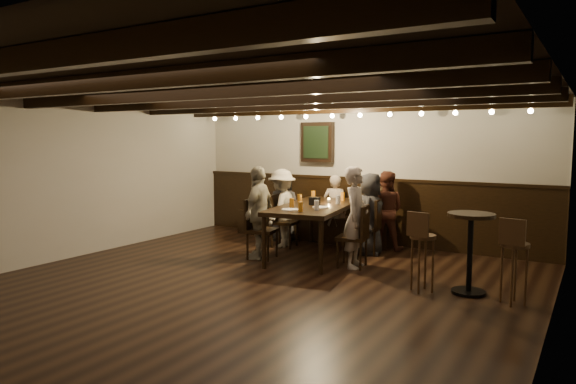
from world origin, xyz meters
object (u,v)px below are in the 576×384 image
Objects in this scene: chair_right_far at (353,248)px; high_top_table at (470,241)px; person_left_near at (282,208)px; person_right_near at (370,214)px; chair_left_far at (261,240)px; person_bench_right at (385,210)px; dining_table at (316,209)px; bar_stool_right at (514,272)px; bar_stool_left at (422,262)px; person_left_far at (259,212)px; person_bench_centre at (335,209)px; person_bench_left at (284,206)px; person_right_far at (356,217)px; chair_right_near at (368,237)px; chair_left_near at (284,231)px.

chair_right_far is 0.92× the size of high_top_table.
person_left_near reaches higher than person_right_near.
person_bench_right is (1.37, 1.60, 0.37)m from chair_left_far.
chair_left_far is (-0.63, -0.56, -0.46)m from dining_table.
chair_left_far is at bearing 1.96° from person_left_near.
bar_stool_right is (3.78, -1.24, -0.30)m from person_left_near.
dining_table is 0.88m from person_left_near.
chair_left_far is 3.62m from bar_stool_right.
person_left_near is at bearing 90.00° from person_right_near.
person_bench_right is 1.33× the size of bar_stool_left.
person_left_far reaches higher than bar_stool_left.
person_left_near is 3.08m from bar_stool_left.
person_bench_right is (0.91, 0.00, 0.04)m from person_bench_centre.
chair_right_far is at bearing 140.17° from person_bench_left.
bar_stool_left is 1.00× the size of bar_stool_right.
person_bench_centre is at bearing 26.57° from person_right_far.
person_right_far is at bearing -177.99° from chair_right_near.
chair_left_near is 3.44m from high_top_table.
chair_right_far is 1.77m from person_left_near.
person_left_far is (-0.49, -1.60, 0.10)m from person_bench_centre.
bar_stool_left is (1.30, -1.54, -0.28)m from person_right_near.
person_bench_centre is at bearing 90.00° from dining_table.
person_left_far reaches higher than person_right_near.
chair_left_near is 1.44m from chair_right_near.
person_bench_centre is (0.46, 1.60, 0.32)m from chair_left_far.
dining_table is 2.34× the size of bar_stool_right.
bar_stool_left reaches higher than chair_right_far.
dining_table is 0.87m from person_right_far.
chair_right_far is 0.63× the size of person_left_far.
person_bench_centre reaches higher than chair_left_far.
person_right_far is at bearing 58.50° from chair_left_near.
bar_stool_left reaches higher than chair_left_near.
chair_right_far reaches higher than dining_table.
chair_right_near is at bearing 122.05° from chair_left_far.
dining_table is 1.77× the size of person_right_near.
bar_stool_right is (2.96, -0.92, -0.38)m from dining_table.
bar_stool_right is at bearing 74.82° from person_left_far.
chair_right_near is 2.03m from bar_stool_left.
person_bench_left reaches higher than bar_stool_right.
high_top_table is at bearing -114.41° from chair_right_far.
chair_left_far is at bearing 64.39° from person_bench_centre.
person_bench_left is at bearing 50.71° from person_right_far.
person_left_near is 3.45m from high_top_table.
chair_left_near is 0.68× the size of person_bench_right.
bar_stool_left reaches higher than high_top_table.
chair_left_near is 1.70m from chair_right_far.
person_bench_right is 1.36m from person_right_far.
person_bench_right is 2.50m from high_top_table.
person_bench_left is at bearing -0.00° from person_bench_right.
bar_stool_right is at bearing 12.31° from bar_stool_left.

